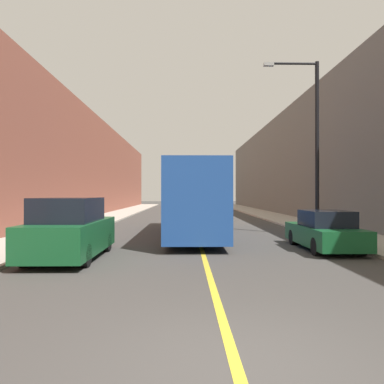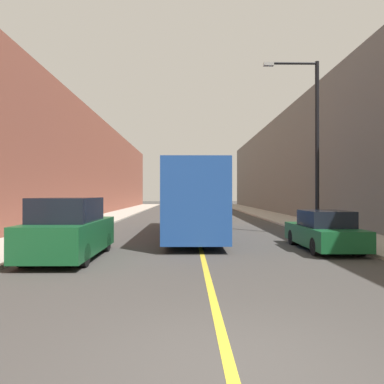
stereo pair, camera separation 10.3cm
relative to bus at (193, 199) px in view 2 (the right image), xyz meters
name	(u,v)px [view 2 (the right image)]	position (x,y,z in m)	size (l,w,h in m)	color
ground_plane	(230,368)	(0.21, -14.36, -1.83)	(200.00, 200.00, 0.00)	#3F3D3A
sidewalk_left	(114,216)	(-7.09, 15.64, -1.77)	(3.21, 72.00, 0.11)	#B2AA9E
sidewalk_right	(271,216)	(7.51, 15.64, -1.77)	(3.21, 72.00, 0.11)	#B2AA9E
building_row_left	(75,165)	(-10.69, 15.64, 2.92)	(4.00, 72.00, 9.50)	brown
building_row_right	(310,161)	(11.11, 15.64, 3.27)	(4.00, 72.00, 10.21)	#66605B
road_center_line	(193,216)	(0.21, 15.64, -1.82)	(0.16, 72.00, 0.01)	gold
bus	(193,199)	(0.00, 0.00, 0.00)	(2.48, 12.19, 3.43)	#1E4793
parked_suv_left	(69,231)	(-4.14, -6.71, -0.92)	(1.95, 4.74, 1.98)	#145128
car_right_near	(324,232)	(4.83, -4.91, -1.16)	(1.76, 4.44, 1.48)	#145128
street_lamp_right	(313,136)	(5.98, -0.26, 3.17)	(2.79, 0.24, 8.62)	black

